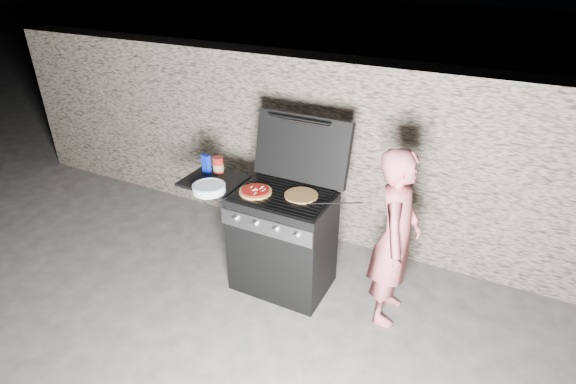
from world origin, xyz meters
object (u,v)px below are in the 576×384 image
at_px(pizza_topped, 255,191).
at_px(sauce_jar, 218,165).
at_px(gas_grill, 257,234).
at_px(person, 395,239).

height_order(pizza_topped, sauce_jar, sauce_jar).
xyz_separation_m(gas_grill, pizza_topped, (0.04, -0.06, 0.47)).
relative_size(pizza_topped, person, 0.18).
bearing_deg(gas_grill, person, 3.22).
height_order(gas_grill, sauce_jar, sauce_jar).
relative_size(sauce_jar, person, 0.10).
relative_size(gas_grill, person, 0.92).
xyz_separation_m(gas_grill, person, (1.17, 0.07, 0.27)).
distance_m(sauce_jar, person, 1.65).
bearing_deg(pizza_topped, person, 6.46).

